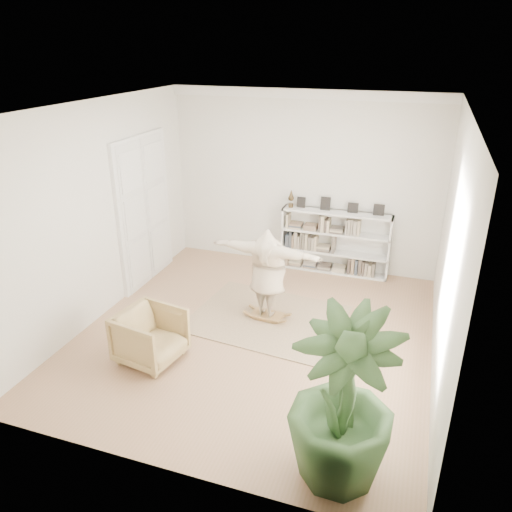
{
  "coord_description": "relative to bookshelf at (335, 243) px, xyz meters",
  "views": [
    {
      "loc": [
        2.27,
        -6.64,
        4.43
      ],
      "look_at": [
        -0.13,
        0.4,
        1.21
      ],
      "focal_mm": 35.0,
      "sensor_mm": 36.0,
      "label": 1
    }
  ],
  "objects": [
    {
      "name": "floor",
      "position": [
        -0.74,
        -2.82,
        -0.64
      ],
      "size": [
        6.0,
        6.0,
        0.0
      ],
      "primitive_type": "plane",
      "color": "#A17853",
      "rests_on": "ground"
    },
    {
      "name": "room_shell",
      "position": [
        -0.74,
        0.12,
        2.87
      ],
      "size": [
        6.0,
        6.0,
        6.0
      ],
      "color": "silver",
      "rests_on": "floor"
    },
    {
      "name": "doors",
      "position": [
        -3.45,
        -1.52,
        0.76
      ],
      "size": [
        0.09,
        1.78,
        2.92
      ],
      "color": "white",
      "rests_on": "floor"
    },
    {
      "name": "bookshelf",
      "position": [
        0.0,
        0.0,
        0.0
      ],
      "size": [
        2.2,
        0.35,
        1.64
      ],
      "color": "silver",
      "rests_on": "floor"
    },
    {
      "name": "armchair",
      "position": [
        -1.99,
        -4.0,
        -0.23
      ],
      "size": [
        1.01,
        0.99,
        0.8
      ],
      "primitive_type": "imported",
      "rotation": [
        0.0,
        0.0,
        1.4
      ],
      "color": "tan",
      "rests_on": "floor"
    },
    {
      "name": "rug",
      "position": [
        -0.71,
        -2.31,
        -0.63
      ],
      "size": [
        2.68,
        2.23,
        0.02
      ],
      "primitive_type": "cube",
      "rotation": [
        0.0,
        0.0,
        -0.1
      ],
      "color": "tan",
      "rests_on": "floor"
    },
    {
      "name": "rocker_board",
      "position": [
        -0.71,
        -2.31,
        -0.56
      ],
      "size": [
        0.57,
        0.38,
        0.12
      ],
      "rotation": [
        0.0,
        0.0,
        -0.1
      ],
      "color": "brown",
      "rests_on": "rug"
    },
    {
      "name": "person",
      "position": [
        -0.71,
        -2.31,
        0.28
      ],
      "size": [
        1.96,
        0.71,
        1.56
      ],
      "primitive_type": "imported",
      "rotation": [
        0.0,
        0.0,
        3.04
      ],
      "color": "#C5B094",
      "rests_on": "rocker_board"
    },
    {
      "name": "houseplant",
      "position": [
        1.03,
        -5.26,
        0.38
      ],
      "size": [
        1.43,
        1.43,
        2.03
      ],
      "primitive_type": "imported",
      "rotation": [
        0.0,
        0.0,
        -0.31
      ],
      "color": "#33552A",
      "rests_on": "floor"
    }
  ]
}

